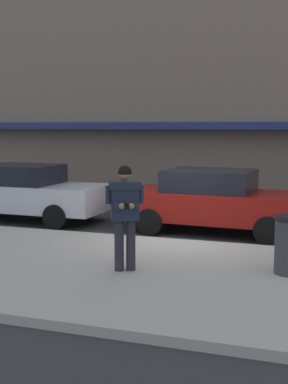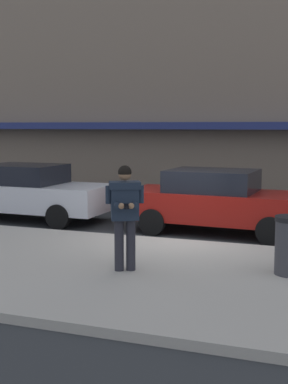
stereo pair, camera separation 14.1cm
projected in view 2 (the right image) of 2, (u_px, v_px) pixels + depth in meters
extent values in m
plane|color=#2B2D30|center=(180.00, 243.00, 11.91)|extent=(80.00, 80.00, 0.00)
cube|color=#A8A399|center=(189.00, 278.00, 8.91)|extent=(32.00, 5.30, 0.14)
cube|color=silver|center=(224.00, 246.00, 11.61)|extent=(28.00, 0.12, 0.01)
cube|color=navy|center=(265.00, 126.00, 16.97)|extent=(26.60, 0.70, 0.24)
cube|color=silver|center=(30.00, 196.00, 14.72)|extent=(4.53, 1.90, 0.70)
cube|color=black|center=(24.00, 174.00, 14.71)|extent=(2.10, 1.67, 0.52)
cylinder|color=black|center=(89.00, 207.00, 15.05)|extent=(0.64, 0.23, 0.64)
cylinder|color=black|center=(58.00, 217.00, 13.47)|extent=(0.64, 0.23, 0.64)
cylinder|color=black|center=(6.00, 202.00, 16.06)|extent=(0.64, 0.23, 0.64)
cube|color=maroon|center=(219.00, 206.00, 12.94)|extent=(4.59, 2.05, 0.70)
cube|color=black|center=(212.00, 181.00, 12.93)|extent=(2.15, 1.74, 0.52)
cylinder|color=black|center=(283.00, 218.00, 13.22)|extent=(0.65, 0.25, 0.64)
cylinder|color=black|center=(271.00, 231.00, 11.66)|extent=(0.65, 0.25, 0.64)
cylinder|color=black|center=(177.00, 211.00, 14.31)|extent=(0.65, 0.25, 0.64)
cylinder|color=black|center=(152.00, 222.00, 12.74)|extent=(0.65, 0.25, 0.64)
cylinder|color=#23232B|center=(131.00, 245.00, 9.11)|extent=(0.16, 0.16, 0.88)
cylinder|color=#23232B|center=(119.00, 245.00, 9.09)|extent=(0.16, 0.16, 0.88)
cube|color=#192333|center=(125.00, 201.00, 9.01)|extent=(0.55, 0.48, 0.64)
cube|color=#192333|center=(125.00, 185.00, 8.97)|extent=(0.62, 0.54, 0.12)
cylinder|color=#192333|center=(141.00, 194.00, 9.02)|extent=(0.11, 0.11, 0.30)
cylinder|color=#192333|center=(134.00, 205.00, 8.87)|extent=(0.23, 0.31, 0.10)
sphere|color=#8C6647|center=(131.00, 206.00, 8.72)|extent=(0.10, 0.10, 0.10)
cylinder|color=#192333|center=(109.00, 195.00, 8.96)|extent=(0.11, 0.11, 0.30)
cylinder|color=#192333|center=(117.00, 205.00, 8.84)|extent=(0.23, 0.31, 0.10)
sphere|color=#8C6647|center=(121.00, 206.00, 8.71)|extent=(0.10, 0.10, 0.10)
cube|color=black|center=(126.00, 206.00, 8.68)|extent=(0.13, 0.16, 0.07)
sphere|color=#8C6647|center=(125.00, 174.00, 8.92)|extent=(0.22, 0.22, 0.22)
sphere|color=black|center=(125.00, 172.00, 8.92)|extent=(0.23, 0.23, 0.23)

